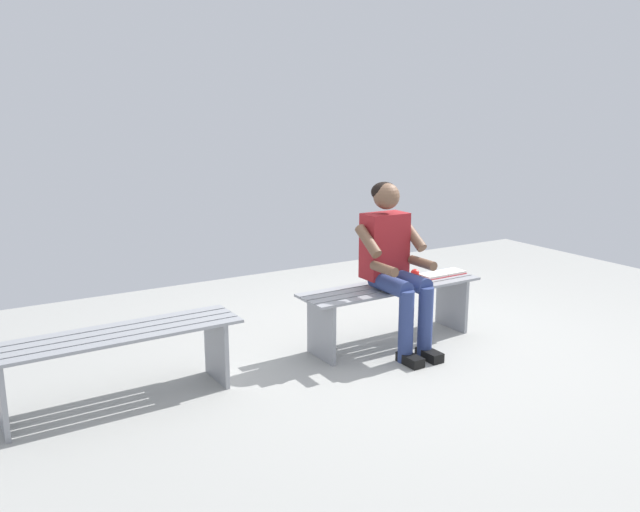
{
  "coord_description": "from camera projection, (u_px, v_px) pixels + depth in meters",
  "views": [
    {
      "loc": [
        2.93,
        3.82,
        1.79
      ],
      "look_at": [
        0.74,
        0.15,
        0.82
      ],
      "focal_mm": 35.78,
      "sensor_mm": 36.0,
      "label": 1
    }
  ],
  "objects": [
    {
      "name": "ground_plane",
      "position": [
        348.0,
        430.0,
        3.7
      ],
      "size": [
        10.0,
        7.0,
        0.04
      ],
      "primitive_type": "cube",
      "color": "#9E9E99"
    },
    {
      "name": "bench_near",
      "position": [
        391.0,
        300.0,
        4.98
      ],
      "size": [
        1.55,
        0.43,
        0.47
      ],
      "rotation": [
        0.0,
        0.0,
        0.02
      ],
      "color": "gray",
      "rests_on": "ground"
    },
    {
      "name": "bench_far",
      "position": [
        116.0,
        351.0,
        3.93
      ],
      "size": [
        1.56,
        0.43,
        0.47
      ],
      "rotation": [
        0.0,
        0.0,
        0.02
      ],
      "color": "gray",
      "rests_on": "ground"
    },
    {
      "name": "person_seated",
      "position": [
        394.0,
        259.0,
        4.79
      ],
      "size": [
        0.5,
        0.69,
        1.27
      ],
      "color": "maroon",
      "rests_on": "ground"
    },
    {
      "name": "apple",
      "position": [
        415.0,
        273.0,
        5.18
      ],
      "size": [
        0.07,
        0.07,
        0.07
      ],
      "primitive_type": "sphere",
      "color": "red",
      "rests_on": "bench_near"
    },
    {
      "name": "book_open",
      "position": [
        442.0,
        274.0,
        5.26
      ],
      "size": [
        0.42,
        0.17,
        0.02
      ],
      "rotation": [
        0.0,
        0.0,
        0.02
      ],
      "color": "white",
      "rests_on": "bench_near"
    }
  ]
}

